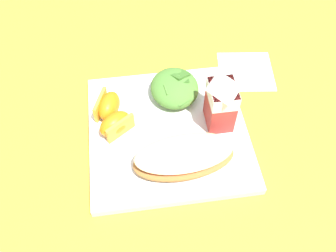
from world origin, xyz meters
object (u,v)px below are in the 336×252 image
milk_carton (222,100)px  orange_wedge_middle (116,124)px  white_plate (168,132)px  cheesy_pizza_bread (184,157)px  green_salad_pile (175,88)px  orange_wedge_front (108,106)px  paper_napkin (246,71)px

milk_carton → orange_wedge_middle: 0.19m
white_plate → cheesy_pizza_bread: cheesy_pizza_bread is taller
cheesy_pizza_bread → green_salad_pile: green_salad_pile is taller
milk_carton → orange_wedge_front: 0.20m
cheesy_pizza_bread → green_salad_pile: size_ratio=1.74×
milk_carton → orange_wedge_front: (-0.05, -0.19, -0.04)m
green_salad_pile → paper_napkin: green_salad_pile is taller
cheesy_pizza_bread → paper_napkin: 0.27m
green_salad_pile → paper_napkin: bearing=109.4°
milk_carton → green_salad_pile: bearing=-136.6°
green_salad_pile → paper_napkin: (-0.06, 0.16, -0.03)m
green_salad_pile → orange_wedge_middle: bearing=-58.7°
white_plate → cheesy_pizza_bread: (0.07, 0.02, 0.03)m
paper_napkin → cheesy_pizza_bread: bearing=-38.7°
cheesy_pizza_bread → green_salad_pile: bearing=177.3°
white_plate → green_salad_pile: (-0.08, 0.02, 0.03)m
green_salad_pile → orange_wedge_front: bearing=-78.6°
white_plate → orange_wedge_middle: size_ratio=4.01×
milk_carton → paper_napkin: 0.17m
cheesy_pizza_bread → orange_wedge_front: bearing=-136.6°
cheesy_pizza_bread → milk_carton: 0.12m
orange_wedge_front → orange_wedge_middle: bearing=14.0°
orange_wedge_front → paper_napkin: orange_wedge_front is taller
cheesy_pizza_bread → milk_carton: milk_carton is taller
orange_wedge_front → green_salad_pile: bearing=101.4°
green_salad_pile → orange_wedge_front: 0.13m
green_salad_pile → orange_wedge_front: green_salad_pile is taller
cheesy_pizza_bread → green_salad_pile: 0.15m
orange_wedge_middle → paper_napkin: bearing=114.7°
cheesy_pizza_bread → paper_napkin: (-0.21, 0.17, -0.03)m
white_plate → green_salad_pile: size_ratio=2.79×
white_plate → green_salad_pile: bearing=163.3°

